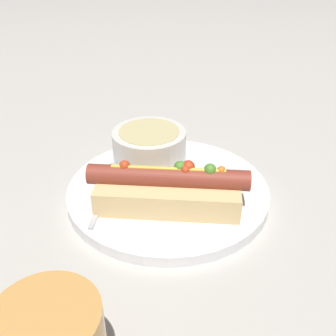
# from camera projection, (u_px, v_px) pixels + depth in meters

# --- Properties ---
(ground_plane) EXTENTS (4.00, 4.00, 0.00)m
(ground_plane) POSITION_uv_depth(u_px,v_px,m) (168.00, 195.00, 0.54)
(ground_plane) COLOR #BCB7AD
(dinner_plate) EXTENTS (0.27, 0.27, 0.02)m
(dinner_plate) POSITION_uv_depth(u_px,v_px,m) (168.00, 191.00, 0.54)
(dinner_plate) COLOR white
(dinner_plate) RESTS_ON ground_plane
(hot_dog) EXTENTS (0.20, 0.09, 0.06)m
(hot_dog) POSITION_uv_depth(u_px,v_px,m) (172.00, 189.00, 0.49)
(hot_dog) COLOR #E5C17F
(hot_dog) RESTS_ON dinner_plate
(soup_bowl) EXTENTS (0.11, 0.11, 0.05)m
(soup_bowl) POSITION_uv_depth(u_px,v_px,m) (149.00, 144.00, 0.58)
(soup_bowl) COLOR silver
(soup_bowl) RESTS_ON dinner_plate
(spoon) EXTENTS (0.03, 0.15, 0.01)m
(spoon) POSITION_uv_depth(u_px,v_px,m) (111.00, 176.00, 0.55)
(spoon) COLOR #B7B7BC
(spoon) RESTS_ON dinner_plate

